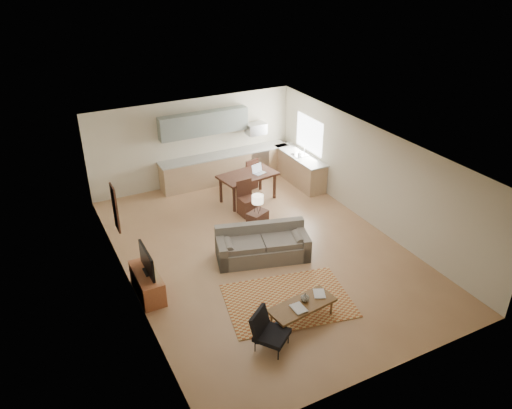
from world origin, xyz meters
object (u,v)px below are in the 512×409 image
sofa (263,244)px  dining_table (248,187)px  armchair (272,332)px  coffee_table (302,312)px  tv_credenza (147,283)px  console_table (258,222)px

sofa → dining_table: bearing=86.0°
armchair → dining_table: size_ratio=0.46×
coffee_table → tv_credenza: (-2.51, 2.26, 0.07)m
coffee_table → armchair: size_ratio=1.86×
tv_credenza → console_table: 3.52m
sofa → coffee_table: (-0.35, -2.36, -0.19)m
sofa → dining_table: dining_table is taller
dining_table → tv_credenza: bearing=-151.1°
coffee_table → armchair: 0.99m
tv_credenza → dining_table: size_ratio=0.74×
tv_credenza → sofa: bearing=2.0°
tv_credenza → armchair: bearing=-58.7°
armchair → console_table: 4.21m
tv_credenza → console_table: console_table is taller
tv_credenza → console_table: bearing=20.1°
sofa → console_table: sofa is taller
tv_credenza → dining_table: dining_table is taller
coffee_table → armchair: (-0.90, -0.38, 0.17)m
armchair → tv_credenza: 3.10m
tv_credenza → dining_table: bearing=37.6°
coffee_table → dining_table: size_ratio=0.85×
armchair → coffee_table: bearing=-13.5°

